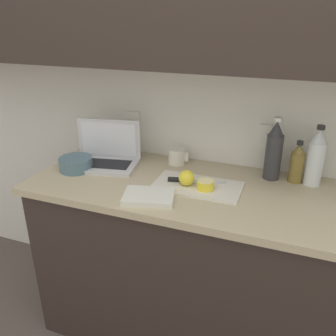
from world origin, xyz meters
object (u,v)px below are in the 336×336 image
Objects in this scene: bowl_white at (76,164)px; bottle_oil_tall at (297,164)px; cutting_board at (197,186)px; knife at (187,180)px; lemon_half_cut at (205,185)px; measuring_cup at (177,156)px; laptop at (106,154)px; bottle_green_soda at (316,158)px; lemon_whole_beside at (186,178)px; bottle_water_clear at (274,151)px.

bottle_oil_tall is at bearing 13.23° from bowl_white.
cutting_board is 0.06m from knife.
measuring_cup is at bearing 131.90° from lemon_half_cut.
laptop is 1.30× the size of bottle_green_soda.
lemon_whole_beside is 0.24× the size of bottle_water_clear.
bowl_white reaches higher than lemon_half_cut.
lemon_whole_beside is at bearing -91.18° from knife.
lemon_whole_beside is at bearing 1.46° from bowl_white.
knife is 1.60× the size of bowl_white.
lemon_half_cut is 0.10m from lemon_whole_beside.
lemon_whole_beside is at bearing -146.85° from bottle_water_clear.
measuring_cup is (-0.68, 0.01, -0.09)m from bottle_green_soda.
knife is at bearing -151.29° from bottle_water_clear.
measuring_cup is 0.53m from bowl_white.
laptop is at bearing 155.45° from knife.
bottle_water_clear is at bearing 42.36° from lemon_half_cut.
laptop is 1.22× the size of bottle_water_clear.
bottle_water_clear is 0.51m from measuring_cup.
knife is (-0.06, 0.02, 0.01)m from cutting_board.
bottle_oil_tall reaches higher than lemon_half_cut.
lemon_whole_beside is 0.25× the size of bottle_green_soda.
bowl_white reaches higher than cutting_board.
bottle_oil_tall is at bearing 26.52° from lemon_whole_beside.
cutting_board is at bearing -20.46° from laptop.
bottle_green_soda reaches higher than bottle_oil_tall.
bowl_white is at bearing -177.26° from cutting_board.
cutting_board is 0.30m from measuring_cup.
knife reaches higher than cutting_board.
bottle_oil_tall is 1.21× the size of bowl_white.
lemon_whole_beside is 0.44m from bottle_water_clear.
knife is 0.11m from lemon_half_cut.
bowl_white is (-0.60, -0.02, -0.01)m from lemon_whole_beside.
lemon_whole_beside is 0.60m from bowl_white.
bottle_oil_tall is 1.86× the size of measuring_cup.
laptop is at bearing -157.97° from measuring_cup.
laptop is at bearing 47.02° from bowl_white.
measuring_cup reaches higher than cutting_board.
laptop is 0.50m from lemon_whole_beside.
lemon_half_cut is 0.46× the size of bowl_white.
bottle_green_soda is (1.03, 0.13, 0.08)m from laptop.
lemon_half_cut is 0.72× the size of measuring_cup.
laptop reaches higher than knife.
bottle_oil_tall is at bearing -0.94° from measuring_cup.
bottle_water_clear is at bearing 180.00° from bottle_oil_tall.
laptop is at bearing 167.87° from lemon_whole_beside.
laptop is 5.09× the size of lemon_whole_beside.
knife is 0.25m from measuring_cup.
bowl_white is at bearing -165.29° from bottle_water_clear.
cutting_board is at bearing -144.76° from bottle_water_clear.
cutting_board is 1.49× the size of knife.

